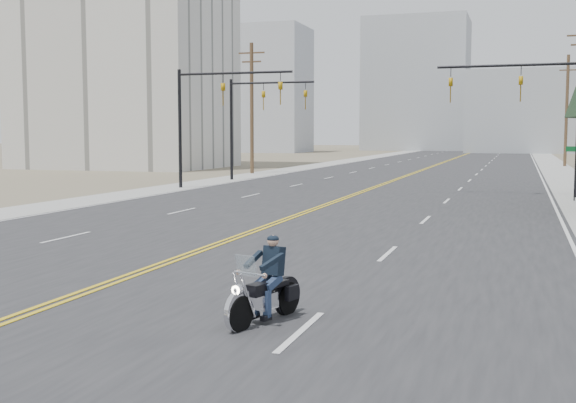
# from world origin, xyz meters

# --- Properties ---
(road) EXTENTS (20.00, 200.00, 0.01)m
(road) POSITION_xyz_m (0.00, 70.00, 0.01)
(road) COLOR #303033
(road) RESTS_ON ground
(sidewalk_left) EXTENTS (3.00, 200.00, 0.01)m
(sidewalk_left) POSITION_xyz_m (-11.50, 70.00, 0.01)
(sidewalk_left) COLOR #A5A5A0
(sidewalk_left) RESTS_ON ground
(sidewalk_right) EXTENTS (3.00, 200.00, 0.01)m
(sidewalk_right) POSITION_xyz_m (11.50, 70.00, 0.01)
(sidewalk_right) COLOR #A5A5A0
(sidewalk_right) RESTS_ON ground
(traffic_mast_left) EXTENTS (7.10, 0.26, 7.00)m
(traffic_mast_left) POSITION_xyz_m (-8.98, 32.00, 4.94)
(traffic_mast_left) COLOR black
(traffic_mast_left) RESTS_ON ground
(traffic_mast_right) EXTENTS (7.10, 0.26, 7.00)m
(traffic_mast_right) POSITION_xyz_m (8.98, 32.00, 4.94)
(traffic_mast_right) COLOR black
(traffic_mast_right) RESTS_ON ground
(traffic_mast_far) EXTENTS (6.10, 0.26, 7.00)m
(traffic_mast_far) POSITION_xyz_m (-9.31, 40.00, 4.87)
(traffic_mast_far) COLOR black
(traffic_mast_far) RESTS_ON ground
(street_sign) EXTENTS (0.90, 0.06, 2.62)m
(street_sign) POSITION_xyz_m (10.80, 30.00, 1.80)
(street_sign) COLOR black
(street_sign) RESTS_ON ground
(utility_pole_e) EXTENTS (2.20, 0.30, 11.00)m
(utility_pole_e) POSITION_xyz_m (12.50, 70.00, 5.73)
(utility_pole_e) COLOR brown
(utility_pole_e) RESTS_ON ground
(utility_pole_left) EXTENTS (2.20, 0.30, 10.50)m
(utility_pole_left) POSITION_xyz_m (-12.50, 48.00, 5.48)
(utility_pole_left) COLOR brown
(utility_pole_left) RESTS_ON ground
(apartment_block) EXTENTS (18.00, 14.00, 30.00)m
(apartment_block) POSITION_xyz_m (-28.00, 55.00, 15.00)
(apartment_block) COLOR silver
(apartment_block) RESTS_ON ground
(haze_bldg_a) EXTENTS (14.00, 12.00, 22.00)m
(haze_bldg_a) POSITION_xyz_m (-35.00, 115.00, 11.00)
(haze_bldg_a) COLOR #B7BCC6
(haze_bldg_a) RESTS_ON ground
(haze_bldg_b) EXTENTS (18.00, 14.00, 14.00)m
(haze_bldg_b) POSITION_xyz_m (8.00, 125.00, 7.00)
(haze_bldg_b) COLOR #ADB2B7
(haze_bldg_b) RESTS_ON ground
(haze_bldg_d) EXTENTS (20.00, 15.00, 26.00)m
(haze_bldg_d) POSITION_xyz_m (-12.00, 140.00, 13.00)
(haze_bldg_d) COLOR #ADB2B7
(haze_bldg_d) RESTS_ON ground
(haze_bldg_f) EXTENTS (12.00, 12.00, 16.00)m
(haze_bldg_f) POSITION_xyz_m (-50.00, 130.00, 8.00)
(haze_bldg_f) COLOR #ADB2B7
(haze_bldg_f) RESTS_ON ground
(motorcyclist) EXTENTS (1.33, 2.05, 1.48)m
(motorcyclist) POSITION_xyz_m (4.23, 4.41, 0.74)
(motorcyclist) COLOR black
(motorcyclist) RESTS_ON ground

